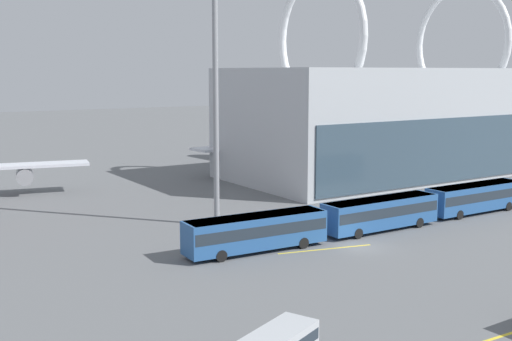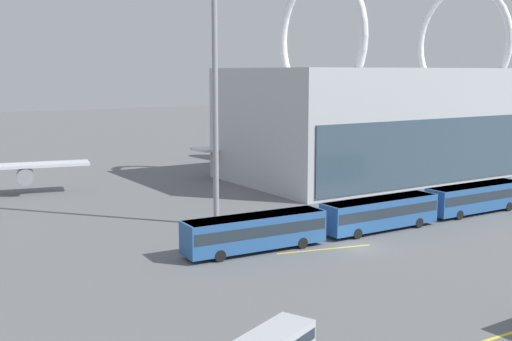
% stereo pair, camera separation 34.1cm
% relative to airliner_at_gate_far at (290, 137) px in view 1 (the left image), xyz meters
% --- Properties ---
extents(ground_plane, '(440.00, 440.00, 0.00)m').
position_rel_airliner_at_gate_far_xyz_m(ground_plane, '(-22.67, -42.43, -5.02)').
color(ground_plane, slate).
extents(airliner_at_gate_far, '(36.78, 35.07, 15.53)m').
position_rel_airliner_at_gate_far_xyz_m(airliner_at_gate_far, '(0.00, 0.00, 0.00)').
color(airliner_at_gate_far, silver).
rests_on(airliner_at_gate_far, ground_plane).
extents(shuttle_bus_0, '(13.22, 3.47, 3.19)m').
position_rel_airliner_at_gate_far_xyz_m(shuttle_bus_0, '(-31.27, -38.59, -3.14)').
color(shuttle_bus_0, '#285693').
rests_on(shuttle_bus_0, ground_plane).
extents(shuttle_bus_1, '(13.09, 2.90, 3.19)m').
position_rel_airliner_at_gate_far_xyz_m(shuttle_bus_1, '(-16.90, -38.88, -3.14)').
color(shuttle_bus_1, '#285693').
rests_on(shuttle_bus_1, ground_plane).
extents(shuttle_bus_2, '(13.11, 2.95, 3.19)m').
position_rel_airliner_at_gate_far_xyz_m(shuttle_bus_2, '(-2.53, -38.69, -3.14)').
color(shuttle_bus_2, '#285693').
rests_on(shuttle_bus_2, ground_plane).
extents(floodlight_mast, '(2.76, 2.76, 31.31)m').
position_rel_airliner_at_gate_far_xyz_m(floodlight_mast, '(-29.43, -28.28, 15.79)').
color(floodlight_mast, gray).
rests_on(floodlight_mast, ground_plane).
extents(lane_stripe_0, '(8.78, 2.32, 0.01)m').
position_rel_airliner_at_gate_far_xyz_m(lane_stripe_0, '(-25.78, -41.32, -5.01)').
color(lane_stripe_0, yellow).
rests_on(lane_stripe_0, ground_plane).
extents(lane_stripe_2, '(6.15, 0.42, 0.01)m').
position_rel_airliner_at_gate_far_xyz_m(lane_stripe_2, '(-30.14, -61.65, -5.01)').
color(lane_stripe_2, yellow).
rests_on(lane_stripe_2, ground_plane).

